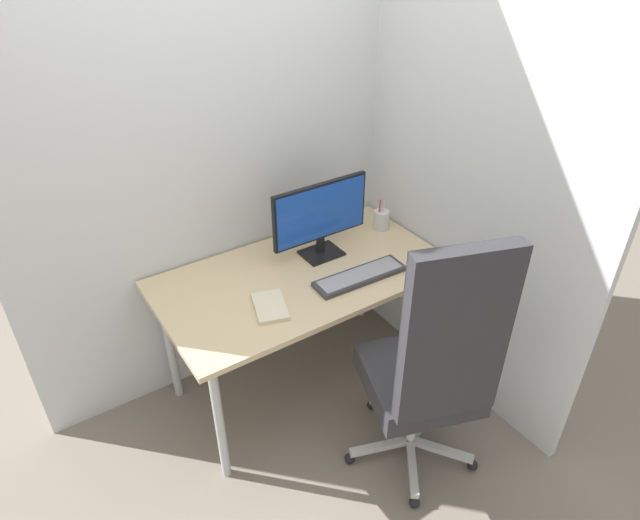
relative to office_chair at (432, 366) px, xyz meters
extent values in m
plane|color=slate|center=(-0.15, 0.76, -0.65)|extent=(8.00, 8.00, 0.00)
cube|color=silver|center=(-0.15, 1.17, 0.75)|extent=(2.49, 0.04, 2.80)
cube|color=silver|center=(0.58, 0.61, 0.75)|extent=(0.04, 1.85, 2.80)
cube|color=#D1B78C|center=(-0.15, 0.76, 0.06)|extent=(1.40, 0.76, 0.03)
cylinder|color=#B2B5BA|center=(-0.77, 0.47, -0.30)|extent=(0.04, 0.04, 0.70)
cylinder|color=#B2B5BA|center=(0.47, 0.47, -0.30)|extent=(0.04, 0.04, 0.70)
cylinder|color=#B2B5BA|center=(-0.77, 1.06, -0.30)|extent=(0.04, 0.04, 0.70)
cylinder|color=#B2B5BA|center=(0.47, 1.06, -0.30)|extent=(0.04, 0.04, 0.70)
sphere|color=black|center=(-0.25, 0.20, -0.63)|extent=(0.05, 0.05, 0.05)
cube|color=silver|center=(-0.11, 0.15, -0.59)|extent=(0.30, 0.13, 0.03)
sphere|color=black|center=(-0.15, -0.14, -0.63)|extent=(0.05, 0.05, 0.05)
cube|color=silver|center=(-0.06, -0.02, -0.59)|extent=(0.21, 0.26, 0.03)
sphere|color=black|center=(0.21, -0.15, -0.63)|extent=(0.05, 0.05, 0.05)
cube|color=silver|center=(0.12, -0.03, -0.59)|extent=(0.20, 0.27, 0.03)
sphere|color=black|center=(0.32, 0.18, -0.63)|extent=(0.05, 0.05, 0.05)
cube|color=silver|center=(0.18, 0.14, -0.59)|extent=(0.30, 0.12, 0.03)
sphere|color=black|center=(0.04, 0.40, -0.63)|extent=(0.05, 0.05, 0.05)
cube|color=silver|center=(0.04, 0.25, -0.59)|extent=(0.04, 0.30, 0.03)
cylinder|color=silver|center=(0.03, 0.10, -0.40)|extent=(0.04, 0.04, 0.34)
cube|color=#2D2D33|center=(0.03, 0.10, -0.17)|extent=(0.59, 0.59, 0.12)
cube|color=#2D2D33|center=(-0.04, -0.12, 0.27)|extent=(0.41, 0.20, 0.76)
cube|color=black|center=(0.03, 0.86, 0.08)|extent=(0.20, 0.16, 0.01)
cube|color=black|center=(0.03, 0.87, 0.14)|extent=(0.04, 0.02, 0.09)
cube|color=black|center=(0.03, 0.87, 0.32)|extent=(0.53, 0.02, 0.30)
cube|color=#1947B2|center=(0.03, 0.86, 0.32)|extent=(0.50, 0.01, 0.27)
cube|color=#333338|center=(0.06, 0.58, 0.09)|extent=(0.47, 0.15, 0.02)
cube|color=gray|center=(0.06, 0.58, 0.10)|extent=(0.43, 0.12, 0.00)
ellipsoid|color=#9EA0A5|center=(0.44, 0.52, 0.09)|extent=(0.08, 0.11, 0.03)
cylinder|color=silver|center=(0.45, 0.90, 0.13)|extent=(0.09, 0.09, 0.10)
cylinder|color=silver|center=(0.44, 0.90, 0.19)|extent=(0.02, 0.01, 0.12)
cylinder|color=silver|center=(0.46, 0.90, 0.19)|extent=(0.02, 0.01, 0.12)
torus|color=#333338|center=(0.45, 0.90, 0.14)|extent=(0.03, 0.04, 0.01)
cylinder|color=red|center=(0.43, 0.90, 0.18)|extent=(0.01, 0.01, 0.15)
cube|color=beige|center=(-0.41, 0.61, 0.09)|extent=(0.20, 0.25, 0.02)
camera|label=1|loc=(-1.28, -1.10, 1.59)|focal=30.75mm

